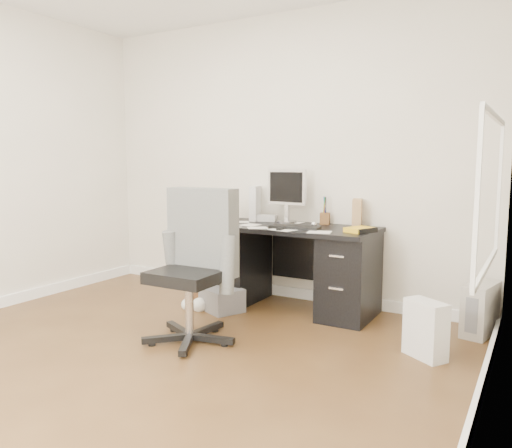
{
  "coord_description": "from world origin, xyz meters",
  "views": [
    {
      "loc": [
        2.22,
        -2.31,
        1.31
      ],
      "look_at": [
        0.2,
        1.2,
        0.81
      ],
      "focal_mm": 35.0,
      "sensor_mm": 36.0,
      "label": 1
    }
  ],
  "objects": [
    {
      "name": "keyboard",
      "position": [
        0.41,
        1.5,
        0.76
      ],
      "size": [
        0.44,
        0.19,
        0.02
      ],
      "primitive_type": "cube",
      "rotation": [
        0.0,
        0.0,
        0.12
      ],
      "color": "black",
      "rests_on": "desk"
    },
    {
      "name": "shopping_bag",
      "position": [
        1.59,
        1.07,
        0.2
      ],
      "size": [
        0.35,
        0.33,
        0.39
      ],
      "primitive_type": "cube",
      "rotation": [
        0.0,
        0.0,
        -0.59
      ],
      "color": "silver",
      "rests_on": "ground"
    },
    {
      "name": "loose_papers",
      "position": [
        0.1,
        1.6,
        0.75
      ],
      "size": [
        1.1,
        0.6,
        0.0
      ],
      "primitive_type": null,
      "color": "silver",
      "rests_on": "desk"
    },
    {
      "name": "wicker_basket",
      "position": [
        -0.44,
        1.57,
        0.2
      ],
      "size": [
        0.4,
        0.4,
        0.39
      ],
      "primitive_type": "cube",
      "rotation": [
        0.0,
        0.0,
        -0.03
      ],
      "color": "#482F15",
      "rests_on": "ground"
    },
    {
      "name": "computer_mouse",
      "position": [
        0.52,
        1.66,
        0.78
      ],
      "size": [
        0.06,
        0.06,
        0.05
      ],
      "primitive_type": "sphere",
      "rotation": [
        0.0,
        0.0,
        -0.03
      ],
      "color": "silver",
      "rests_on": "desk"
    },
    {
      "name": "room_shell",
      "position": [
        0.03,
        0.03,
        1.66
      ],
      "size": [
        4.02,
        4.02,
        2.71
      ],
      "color": "beige",
      "rests_on": "ground"
    },
    {
      "name": "desk_printer",
      "position": [
        -0.2,
        1.28,
        0.1
      ],
      "size": [
        0.44,
        0.41,
        0.2
      ],
      "primitive_type": "cube",
      "rotation": [
        0.0,
        0.0,
        -0.44
      ],
      "color": "slate",
      "rests_on": "ground"
    },
    {
      "name": "lcd_monitor",
      "position": [
        0.16,
        1.85,
        1.0
      ],
      "size": [
        0.42,
        0.27,
        0.51
      ],
      "primitive_type": null,
      "rotation": [
        0.0,
        0.0,
        -0.11
      ],
      "color": "silver",
      "rests_on": "desk"
    },
    {
      "name": "yellow_book",
      "position": [
        0.96,
        1.58,
        0.77
      ],
      "size": [
        0.24,
        0.27,
        0.04
      ],
      "primitive_type": "cube",
      "rotation": [
        0.0,
        0.0,
        -0.38
      ],
      "color": "yellow",
      "rests_on": "desk"
    },
    {
      "name": "paper_remote",
      "position": [
        0.35,
        1.39,
        0.76
      ],
      "size": [
        0.25,
        0.22,
        0.02
      ],
      "primitive_type": null,
      "rotation": [
        0.0,
        0.0,
        -0.23
      ],
      "color": "silver",
      "rests_on": "desk"
    },
    {
      "name": "pen_cup",
      "position": [
        0.51,
        1.91,
        0.88
      ],
      "size": [
        0.13,
        0.13,
        0.25
      ],
      "primitive_type": null,
      "rotation": [
        0.0,
        0.0,
        0.26
      ],
      "color": "brown",
      "rests_on": "desk"
    },
    {
      "name": "white_binder",
      "position": [
        -0.2,
        1.89,
        0.92
      ],
      "size": [
        0.22,
        0.32,
        0.33
      ],
      "primitive_type": "cube",
      "rotation": [
        0.0,
        0.0,
        0.32
      ],
      "color": "silver",
      "rests_on": "desk"
    },
    {
      "name": "pc_tower",
      "position": [
        1.86,
        1.75,
        0.2
      ],
      "size": [
        0.25,
        0.43,
        0.4
      ],
      "primitive_type": "cube",
      "rotation": [
        0.0,
        0.0,
        -0.2
      ],
      "color": "#A9A398",
      "rests_on": "ground"
    },
    {
      "name": "travel_mug",
      "position": [
        -0.35,
        1.58,
        0.84
      ],
      "size": [
        0.08,
        0.08,
        0.17
      ],
      "primitive_type": "cylinder",
      "rotation": [
        0.0,
        0.0,
        0.01
      ],
      "color": "#16279B",
      "rests_on": "desk"
    },
    {
      "name": "ground",
      "position": [
        0.0,
        0.0,
        0.0
      ],
      "size": [
        4.0,
        4.0,
        0.0
      ],
      "primitive_type": "plane",
      "color": "#492F17",
      "rests_on": "ground"
    },
    {
      "name": "magazine_file",
      "position": [
        0.82,
        1.91,
        0.87
      ],
      "size": [
        0.16,
        0.23,
        0.24
      ],
      "primitive_type": "cube",
      "rotation": [
        0.0,
        0.0,
        0.27
      ],
      "color": "#9A724A",
      "rests_on": "desk"
    },
    {
      "name": "desk",
      "position": [
        0.3,
        1.65,
        0.4
      ],
      "size": [
        1.5,
        0.7,
        0.75
      ],
      "color": "black",
      "rests_on": "ground"
    },
    {
      "name": "office_chair",
      "position": [
        0.03,
        0.51,
        0.56
      ],
      "size": [
        0.64,
        0.64,
        1.12
      ],
      "primitive_type": null,
      "rotation": [
        0.0,
        0.0,
        0.01
      ],
      "color": "#4D4F4D",
      "rests_on": "ground"
    }
  ]
}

